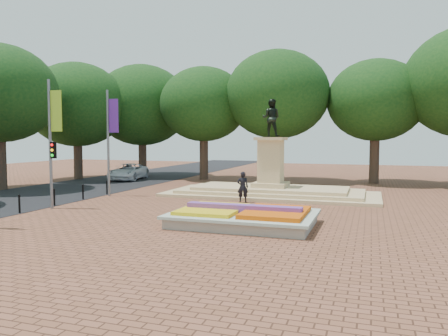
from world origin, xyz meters
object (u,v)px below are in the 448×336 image
at_px(flower_bed, 244,217).
at_px(pedestrian, 243,187).
at_px(van, 128,172).
at_px(monument, 271,183).

height_order(flower_bed, pedestrian, pedestrian).
xyz_separation_m(flower_bed, van, (-15.88, 16.66, 0.36)).
distance_m(flower_bed, pedestrian, 6.81).
distance_m(flower_bed, monument, 10.07).
xyz_separation_m(van, pedestrian, (13.93, -10.16, 0.19)).
height_order(monument, van, monument).
relative_size(flower_bed, van, 1.18).
bearing_deg(monument, pedestrian, -104.77).
bearing_deg(flower_bed, pedestrian, 106.70).
xyz_separation_m(monument, pedestrian, (-0.92, -3.50, 0.05)).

